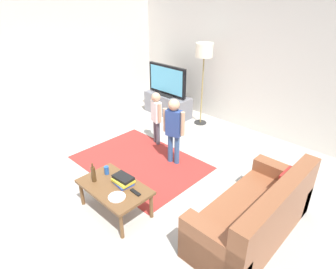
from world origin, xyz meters
name	(u,v)px	position (x,y,z in m)	size (l,w,h in m)	color
ground	(142,183)	(0.00, 0.00, 0.00)	(7.80, 7.80, 0.00)	#B2ADA3
wall_back	(249,66)	(0.00, 3.00, 1.35)	(6.00, 0.12, 2.70)	silver
wall_left	(40,67)	(-3.00, 0.00, 1.35)	(0.12, 6.00, 2.70)	silver
area_rug	(140,162)	(-0.48, 0.38, 0.00)	(2.20, 1.60, 0.01)	#9E2D28
tv_stand	(168,105)	(-1.64, 2.30, 0.24)	(1.20, 0.44, 0.50)	slate
tv	(167,81)	(-1.64, 2.28, 0.85)	(1.10, 0.28, 0.71)	black
couch	(258,218)	(1.83, 0.26, 0.29)	(0.80, 1.80, 0.86)	brown
floor_lamp	(204,55)	(-0.74, 2.45, 1.54)	(0.36, 0.36, 1.78)	#262626
child_near_tv	(156,114)	(-0.79, 1.10, 0.63)	(0.34, 0.19, 1.05)	#4C4C59
child_center	(174,126)	(-0.06, 0.81, 0.71)	(0.39, 0.20, 1.18)	#33598C
coffee_table	(114,189)	(0.21, -0.66, 0.37)	(1.00, 0.60, 0.42)	brown
book_stack	(123,180)	(0.26, -0.54, 0.47)	(0.29, 0.22, 0.11)	#334CA5
bottle	(94,174)	(-0.07, -0.78, 0.54)	(0.06, 0.06, 0.28)	#4C3319
tv_remote	(135,192)	(0.53, -0.56, 0.43)	(0.17, 0.05, 0.02)	black
soda_can	(107,170)	(-0.09, -0.56, 0.48)	(0.07, 0.07, 0.12)	#2659B2
plate	(117,197)	(0.43, -0.78, 0.43)	(0.22, 0.22, 0.02)	white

